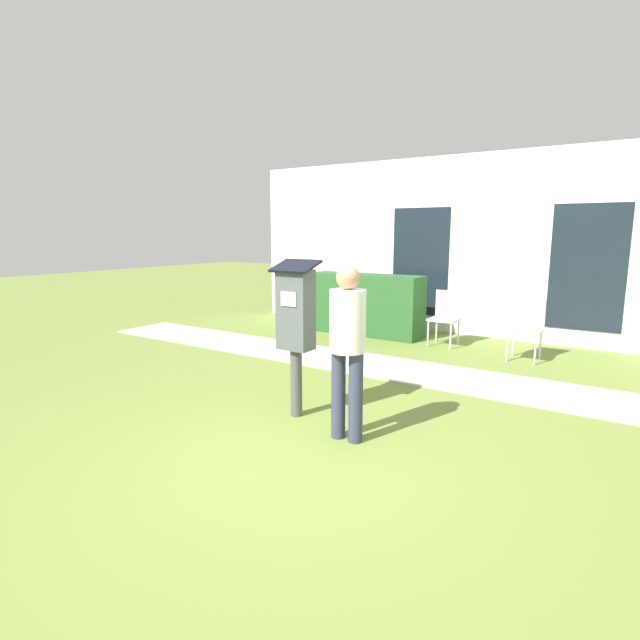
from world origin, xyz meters
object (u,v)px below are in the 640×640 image
object	(u,v)px
outdoor_chair_middle	(527,324)
parking_meter	(296,318)
person_standing	(347,339)
outdoor_chair_left	(446,313)

from	to	relation	value
outdoor_chair_middle	parking_meter	bearing A→B (deg)	-128.38
parking_meter	outdoor_chair_middle	xyz separation A→B (m)	(1.46, 3.72, -0.49)
person_standing	outdoor_chair_middle	bearing A→B (deg)	103.79
outdoor_chair_left	outdoor_chair_middle	xyz separation A→B (m)	(1.32, -0.28, 0.00)
outdoor_chair_left	outdoor_chair_middle	bearing A→B (deg)	-14.77
outdoor_chair_left	outdoor_chair_middle	size ratio (longest dim) A/B	1.00
person_standing	outdoor_chair_left	xyz separation A→B (m)	(-0.60, 4.24, -0.40)
person_standing	parking_meter	bearing A→B (deg)	-173.34
person_standing	outdoor_chair_left	distance (m)	4.30
parking_meter	outdoor_chair_middle	bearing A→B (deg)	68.65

